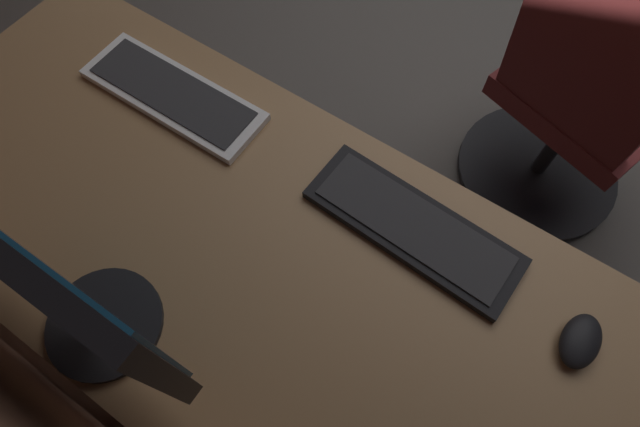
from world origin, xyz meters
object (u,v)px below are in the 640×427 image
(monitor_primary, at_px, (43,280))
(keyboard_main, at_px, (173,94))
(mouse_main, at_px, (580,341))
(keyboard_spare, at_px, (413,227))
(drawer_pedestal, at_px, (301,345))
(office_chair, at_px, (576,107))

(monitor_primary, bearing_deg, keyboard_main, -61.84)
(monitor_primary, distance_m, mouse_main, 0.84)
(keyboard_spare, bearing_deg, keyboard_main, 1.68)
(drawer_pedestal, relative_size, keyboard_spare, 1.63)
(keyboard_main, xyz_separation_m, mouse_main, (-0.92, 0.01, 0.01))
(monitor_primary, xyz_separation_m, office_chair, (-0.52, -1.18, -0.50))
(keyboard_spare, distance_m, mouse_main, 0.34)
(drawer_pedestal, bearing_deg, monitor_primary, 41.86)
(monitor_primary, height_order, office_chair, monitor_primary)
(monitor_primary, relative_size, office_chair, 0.49)
(mouse_main, bearing_deg, drawer_pedestal, 25.16)
(monitor_primary, distance_m, office_chair, 1.39)
(monitor_primary, xyz_separation_m, mouse_main, (-0.69, -0.43, -0.21))
(drawer_pedestal, bearing_deg, office_chair, -105.91)
(monitor_primary, height_order, keyboard_spare, monitor_primary)
(keyboard_spare, xyz_separation_m, office_chair, (-0.17, -0.72, -0.28))
(keyboard_spare, height_order, office_chair, office_chair)
(drawer_pedestal, distance_m, mouse_main, 0.63)
(drawer_pedestal, xyz_separation_m, keyboard_main, (0.48, -0.22, 0.39))
(keyboard_main, bearing_deg, mouse_main, 179.22)
(office_chair, bearing_deg, keyboard_spare, 76.91)
(drawer_pedestal, relative_size, mouse_main, 6.68)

